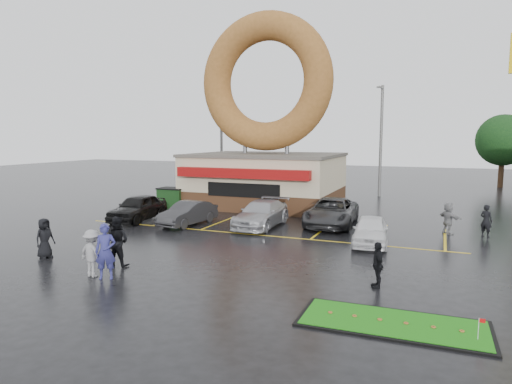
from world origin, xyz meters
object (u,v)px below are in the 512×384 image
at_px(donut_shop, 265,143).
at_px(putting_green, 393,323).
at_px(person_blue, 106,251).
at_px(person_cameraman, 378,265).
at_px(dumpster, 172,198).
at_px(car_white, 371,230).
at_px(car_silver, 261,214).
at_px(car_grey, 332,212).
at_px(car_dgrey, 188,213).
at_px(streetlight_mid, 381,138).
at_px(streetlight_left, 221,138).
at_px(car_black, 138,208).

distance_m(donut_shop, putting_green, 21.74).
height_order(donut_shop, person_blue, donut_shop).
distance_m(person_cameraman, dumpster, 19.44).
bearing_deg(car_white, car_silver, 156.45).
distance_m(donut_shop, car_grey, 9.17).
relative_size(donut_shop, car_dgrey, 3.41).
xyz_separation_m(streetlight_mid, car_grey, (-0.86, -13.65, -4.03)).
bearing_deg(car_dgrey, streetlight_left, 117.99).
xyz_separation_m(streetlight_mid, person_cameraman, (2.90, -23.44, -4.02)).
relative_size(donut_shop, person_blue, 6.94).
xyz_separation_m(donut_shop, dumpster, (-5.51, -3.63, -3.81)).
relative_size(streetlight_left, streetlight_mid, 1.00).
relative_size(car_white, person_cameraman, 2.51).
bearing_deg(putting_green, person_blue, 178.27).
xyz_separation_m(streetlight_mid, car_white, (1.81, -17.42, -4.13)).
xyz_separation_m(streetlight_mid, car_black, (-11.73, -16.52, -4.02)).
xyz_separation_m(car_black, dumpster, (-0.77, 4.94, -0.12)).
distance_m(streetlight_mid, car_black, 20.66).
distance_m(car_white, putting_green, 9.15).
bearing_deg(car_dgrey, person_blue, -68.19).
xyz_separation_m(car_silver, putting_green, (8.04, -10.90, -0.67)).
height_order(car_black, car_dgrey, car_black).
distance_m(car_white, person_cameraman, 6.12).
relative_size(streetlight_left, dumpster, 5.00).
xyz_separation_m(donut_shop, car_dgrey, (-1.31, -8.63, -3.81)).
height_order(streetlight_left, car_grey, streetlight_left).
bearing_deg(donut_shop, dumpster, -146.58).
bearing_deg(putting_green, car_grey, 109.71).
bearing_deg(person_cameraman, car_grey, -178.45).
distance_m(car_dgrey, person_blue, 9.78).
xyz_separation_m(car_grey, person_cameraman, (3.76, -9.79, 0.01)).
distance_m(car_silver, dumpster, 9.03).
distance_m(car_black, person_blue, 11.15).
height_order(car_white, dumpster, same).
height_order(car_black, car_silver, car_black).
bearing_deg(car_grey, dumpster, 166.82).
relative_size(car_dgrey, person_cameraman, 2.61).
relative_size(car_black, car_grey, 0.83).
bearing_deg(car_grey, car_silver, -155.82).
distance_m(car_silver, car_grey, 3.92).
relative_size(car_black, person_blue, 2.31).
bearing_deg(car_grey, car_white, -57.74).
xyz_separation_m(car_dgrey, putting_green, (12.00, -9.78, -0.61)).
bearing_deg(car_silver, car_grey, 27.54).
height_order(streetlight_mid, car_silver, streetlight_mid).
relative_size(car_silver, dumpster, 2.71).
relative_size(streetlight_mid, person_blue, 4.63).
height_order(car_dgrey, car_white, car_dgrey).
bearing_deg(car_black, donut_shop, 56.37).
bearing_deg(dumpster, streetlight_mid, 42.50).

